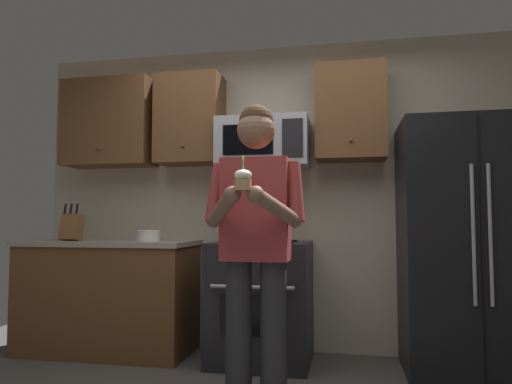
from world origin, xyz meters
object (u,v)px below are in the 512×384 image
oven_range (261,301)px  knife_block (72,227)px  refrigerator (467,247)px  bowl_large_white (149,235)px  person (256,237)px  cupcake (243,180)px  microwave (264,143)px

oven_range → knife_block: bearing=-179.0°
refrigerator → bowl_large_white: refrigerator is taller
bowl_large_white → person: 1.46m
person → cupcake: 0.44m
bowl_large_white → cupcake: size_ratio=1.09×
cupcake → bowl_large_white: bearing=129.8°
oven_range → person: bearing=-81.4°
oven_range → microwave: (0.00, 0.12, 1.26)m
knife_block → bowl_large_white: bearing=1.2°
knife_block → bowl_large_white: knife_block is taller
oven_range → knife_block: knife_block is taller
knife_block → cupcake: cupcake is taller
microwave → bowl_large_white: bearing=-171.9°
refrigerator → knife_block: 3.12m
person → bowl_large_white: bearing=138.1°
refrigerator → microwave: bearing=174.0°
microwave → bowl_large_white: (-0.93, -0.13, -0.75)m
microwave → cupcake: 1.51m
oven_range → person: person is taller
knife_block → person: person is taller
microwave → oven_range: bearing=-90.0°
refrigerator → cupcake: bearing=-136.6°
refrigerator → bowl_large_white: size_ratio=9.47×
refrigerator → knife_block: bearing=179.8°
oven_range → microwave: 1.26m
oven_range → person: (0.15, -0.99, 0.53)m
cupcake → knife_block: bearing=144.0°
refrigerator → oven_range: bearing=178.5°
oven_range → person: size_ratio=0.53×
oven_range → microwave: microwave is taller
bowl_large_white → cupcake: (1.08, -1.30, 0.33)m
oven_range → cupcake: (0.15, -1.32, 0.83)m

